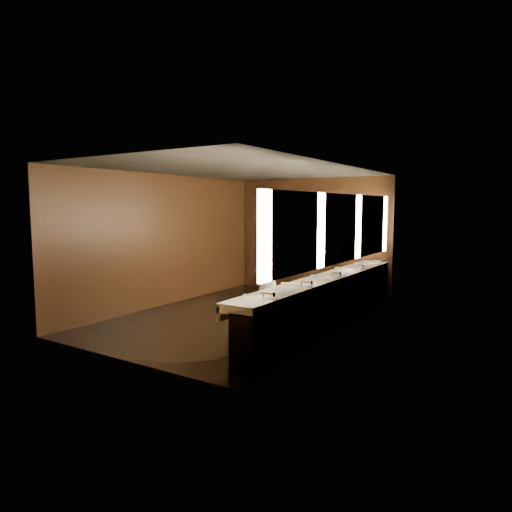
% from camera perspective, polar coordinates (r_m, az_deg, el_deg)
% --- Properties ---
extents(floor, '(6.00, 6.00, 0.00)m').
position_cam_1_polar(floor, '(8.92, -1.68, -7.51)').
color(floor, black).
rests_on(floor, ground).
extents(ceiling, '(4.00, 6.00, 0.02)m').
position_cam_1_polar(ceiling, '(8.69, -1.74, 10.73)').
color(ceiling, '#2D2D2B').
rests_on(ceiling, wall_back).
extents(wall_back, '(4.00, 0.02, 2.80)m').
position_cam_1_polar(wall_back, '(11.29, 6.95, 2.53)').
color(wall_back, black).
rests_on(wall_back, floor).
extents(wall_front, '(4.00, 0.02, 2.80)m').
position_cam_1_polar(wall_front, '(6.46, -16.95, -0.41)').
color(wall_front, black).
rests_on(wall_front, floor).
extents(wall_left, '(0.02, 6.00, 2.80)m').
position_cam_1_polar(wall_left, '(9.96, -11.24, 1.97)').
color(wall_left, black).
rests_on(wall_left, floor).
extents(wall_right, '(0.02, 6.00, 2.80)m').
position_cam_1_polar(wall_right, '(7.74, 10.59, 0.81)').
color(wall_right, black).
rests_on(wall_right, floor).
extents(sink_counter, '(0.55, 5.40, 1.01)m').
position_cam_1_polar(sink_counter, '(7.96, 9.07, -5.61)').
color(sink_counter, black).
rests_on(sink_counter, floor).
extents(mirror_band, '(0.06, 5.03, 1.15)m').
position_cam_1_polar(mirror_band, '(7.73, 10.50, 3.40)').
color(mirror_band, '#FDE4B8').
rests_on(mirror_band, wall_right).
extents(person, '(0.45, 0.66, 1.77)m').
position_cam_1_polar(person, '(7.22, 1.44, -3.59)').
color(person, '#95BEDE').
rests_on(person, floor).
extents(trash_bin, '(0.40, 0.40, 0.60)m').
position_cam_1_polar(trash_bin, '(6.89, 2.65, -9.04)').
color(trash_bin, black).
rests_on(trash_bin, floor).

